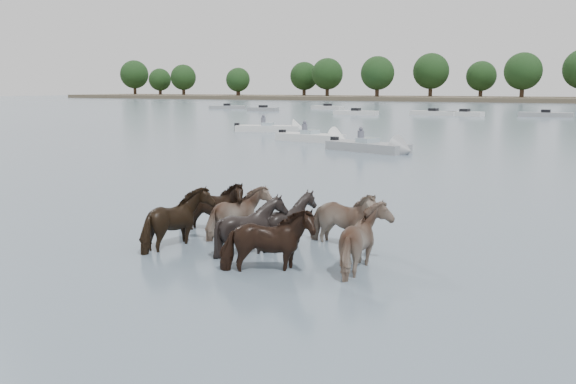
% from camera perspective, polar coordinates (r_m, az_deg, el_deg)
% --- Properties ---
extents(ground, '(400.00, 400.00, 0.00)m').
position_cam_1_polar(ground, '(11.45, -3.41, -7.87)').
color(ground, slate).
rests_on(ground, ground).
extents(shoreline, '(160.00, 30.00, 1.00)m').
position_cam_1_polar(shoreline, '(176.41, 2.37, 8.70)').
color(shoreline, '#4C4233').
rests_on(shoreline, ground).
extents(pony_herd, '(6.42, 3.75, 1.53)m').
position_cam_1_polar(pony_herd, '(13.20, -2.06, -3.32)').
color(pony_herd, black).
rests_on(pony_herd, ground).
extents(motorboat_a, '(5.14, 2.26, 1.92)m').
position_cam_1_polar(motorboat_a, '(39.56, 2.94, 4.98)').
color(motorboat_a, silver).
rests_on(motorboat_a, ground).
extents(motorboat_b, '(5.40, 3.05, 1.92)m').
position_cam_1_polar(motorboat_b, '(33.46, 8.36, 4.04)').
color(motorboat_b, gray).
rests_on(motorboat_b, ground).
extents(motorboat_f, '(5.60, 3.30, 1.92)m').
position_cam_1_polar(motorboat_f, '(48.47, -0.98, 5.85)').
color(motorboat_f, silver).
rests_on(motorboat_f, ground).
extents(distant_flotilla, '(104.28, 27.12, 0.93)m').
position_cam_1_polar(distant_flotilla, '(86.14, 23.16, 6.77)').
color(distant_flotilla, gray).
rests_on(distant_flotilla, ground).
extents(treeline, '(145.58, 22.22, 12.23)m').
position_cam_1_polar(treeline, '(174.51, 4.14, 10.75)').
color(treeline, '#382619').
rests_on(treeline, ground).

